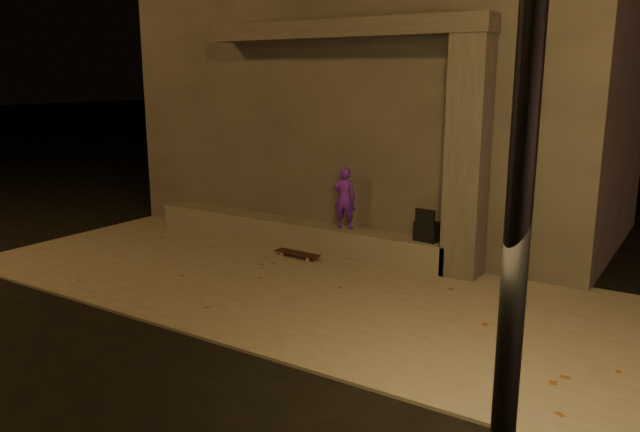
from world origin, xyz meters
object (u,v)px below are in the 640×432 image
Objects in this scene: column at (468,159)px; backpack at (427,230)px; skateboarder at (345,198)px; skateboard at (297,253)px.

column is 1.31m from backpack.
skateboarder is 1.56m from backpack.
column is 4.32× the size of skateboard.
backpack is at bearing 180.00° from column.
column reaches higher than skateboarder.
skateboarder is 1.24m from skateboard.
column is 6.77× the size of backpack.
skateboard is at bearing 34.68° from skateboarder.
backpack is (-0.60, 0.00, -1.17)m from column.
backpack is 0.64× the size of skateboard.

